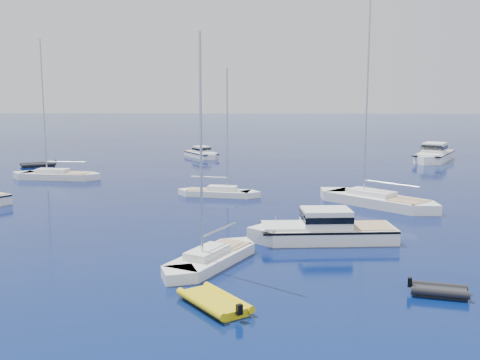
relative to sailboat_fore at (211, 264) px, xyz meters
name	(u,v)px	position (x,y,z in m)	size (l,w,h in m)	color
ground	(228,322)	(1.38, -8.09, 0.00)	(400.00, 400.00, 0.00)	navy
motor_cruiser_centre	(322,241)	(6.82, 5.20, 0.00)	(3.13, 10.23, 2.69)	silver
motor_cruiser_distant	(433,161)	(26.47, 47.18, 0.00)	(3.63, 11.87, 3.12)	white
motor_cruiser_horizon	(202,157)	(-5.26, 50.12, 0.00)	(2.36, 7.72, 2.03)	white
sailboat_fore	(211,264)	(0.00, 0.00, 0.00)	(2.32, 8.93, 13.12)	silver
sailboat_mid_r	(376,205)	(12.60, 16.84, 0.00)	(3.20, 12.32, 18.11)	white
sailboat_centre	(219,196)	(-0.91, 20.62, 0.00)	(2.11, 8.13, 11.95)	white
sailboat_far_l	(56,179)	(-19.22, 30.09, 0.00)	(2.73, 10.50, 15.44)	silver
tender_yellow	(214,306)	(0.67, -6.32, 0.00)	(2.18, 4.05, 0.95)	gold
tender_grey_near	(439,295)	(11.29, -4.59, 0.00)	(1.59, 2.74, 0.95)	black
tender_grey_far	(38,166)	(-24.99, 39.97, 0.00)	(2.31, 4.34, 0.95)	black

